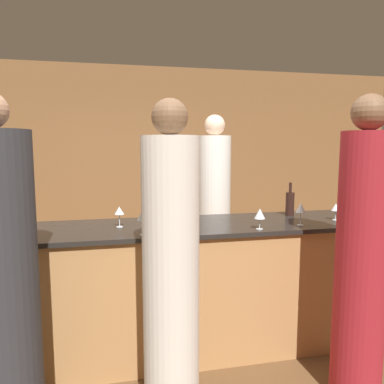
# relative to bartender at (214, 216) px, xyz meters

# --- Properties ---
(ground_plane) EXTENTS (14.00, 14.00, 0.00)m
(ground_plane) POSITION_rel_bartender_xyz_m (-0.70, -0.90, -0.94)
(ground_plane) COLOR brown
(back_wall) EXTENTS (8.00, 0.06, 2.80)m
(back_wall) POSITION_rel_bartender_xyz_m (-0.70, 1.64, 0.46)
(back_wall) COLOR brown
(back_wall) RESTS_ON ground_plane
(bar_counter) EXTENTS (3.50, 0.77, 1.06)m
(bar_counter) POSITION_rel_bartender_xyz_m (-0.70, -0.90, -0.41)
(bar_counter) COLOR #B27F4C
(bar_counter) RESTS_ON ground_plane
(bartender) EXTENTS (0.35, 0.35, 2.01)m
(bartender) POSITION_rel_bartender_xyz_m (0.00, 0.00, 0.00)
(bartender) COLOR silver
(bartender) RESTS_ON ground_plane
(guest_0) EXTENTS (0.33, 0.33, 1.95)m
(guest_0) POSITION_rel_bartender_xyz_m (-0.75, -1.72, -0.03)
(guest_0) COLOR silver
(guest_0) RESTS_ON ground_plane
(guest_1) EXTENTS (0.33, 0.33, 2.01)m
(guest_1) POSITION_rel_bartender_xyz_m (0.51, -1.73, 0.01)
(guest_1) COLOR maroon
(guest_1) RESTS_ON ground_plane
(guest_2) EXTENTS (0.39, 0.39, 1.96)m
(guest_2) POSITION_rel_bartender_xyz_m (-1.67, -1.68, -0.03)
(guest_2) COLOR #2D2D33
(guest_2) RESTS_ON ground_plane
(wine_bottle_1) EXTENTS (0.08, 0.08, 0.30)m
(wine_bottle_1) POSITION_rel_bartender_xyz_m (0.51, -0.72, 0.23)
(wine_bottle_1) COLOR black
(wine_bottle_1) RESTS_ON bar_counter
(wine_glass_0) EXTENTS (0.08, 0.08, 0.16)m
(wine_glass_0) POSITION_rel_bartender_xyz_m (0.02, -1.19, 0.23)
(wine_glass_0) COLOR silver
(wine_glass_0) RESTS_ON bar_counter
(wine_glass_1) EXTENTS (0.08, 0.08, 0.18)m
(wine_glass_1) POSITION_rel_bartender_xyz_m (-0.86, -1.19, 0.26)
(wine_glass_1) COLOR silver
(wine_glass_1) RESTS_ON bar_counter
(wine_glass_2) EXTENTS (0.08, 0.08, 0.16)m
(wine_glass_2) POSITION_rel_bartender_xyz_m (-1.01, -0.88, 0.24)
(wine_glass_2) COLOR silver
(wine_glass_2) RESTS_ON bar_counter
(wine_glass_3) EXTENTS (0.08, 0.08, 0.18)m
(wine_glass_3) POSITION_rel_bartender_xyz_m (0.39, -1.13, 0.25)
(wine_glass_3) COLOR silver
(wine_glass_3) RESTS_ON bar_counter
(wine_glass_4) EXTENTS (0.08, 0.08, 0.14)m
(wine_glass_4) POSITION_rel_bartender_xyz_m (0.79, -1.00, 0.22)
(wine_glass_4) COLOR silver
(wine_glass_4) RESTS_ON bar_counter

